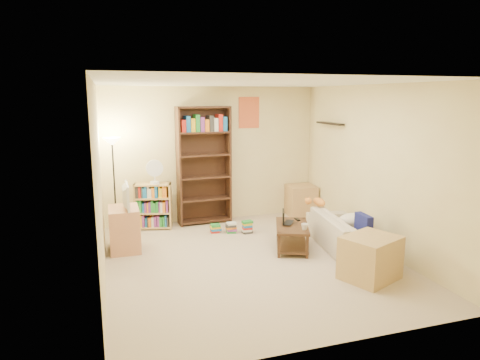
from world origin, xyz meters
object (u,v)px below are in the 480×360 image
Objects in this scene: tabby_cat at (317,202)px; laptop at (291,223)px; coffee_table at (292,234)px; tv_stand at (124,229)px; mug at (304,227)px; desk_fan at (155,171)px; floor_lamp at (113,158)px; end_cabinet at (370,258)px; tall_bookshelf at (204,163)px; sofa at (346,233)px; television at (123,196)px; side_table at (301,200)px; short_bookshelf at (153,206)px.

tabby_cat reaches higher than laptop.
tv_stand reaches higher than coffee_table.
laptop is 2.72× the size of mug.
laptop is 2.56m from desk_fan.
floor_lamp is 2.46× the size of end_cabinet.
tall_bookshelf is (-0.98, 1.73, 0.74)m from laptop.
end_cabinet reaches higher than sofa.
television reaches higher than coffee_table.
tabby_cat is at bearing 56.35° from coffee_table.
tabby_cat is at bearing -22.06° from laptop.
end_cabinet reaches higher than coffee_table.
tabby_cat is at bearing -95.05° from television.
coffee_table is at bearing -155.20° from laptop.
mug reaches higher than coffee_table.
end_cabinet is (0.50, -1.36, -0.11)m from laptop.
tall_bookshelf reaches higher than laptop.
side_table is (3.42, 0.97, -0.55)m from television.
desk_fan is at bearing -29.66° from short_bookshelf.
side_table is (2.88, 0.01, -0.11)m from short_bookshelf.
sofa is at bearing 3.63° from coffee_table.
tall_bookshelf is 0.92m from desk_fan.
end_cabinet is (2.38, -2.96, -0.77)m from desk_fan.
tv_stand is (-2.47, 0.69, -0.06)m from laptop.
tabby_cat is 1.32m from side_table.
tabby_cat is 0.25× the size of floor_lamp.
sofa is 5.13× the size of laptop.
laptop is at bearing 110.23° from end_cabinet.
tall_bookshelf is 1.29× the size of floor_lamp.
sofa is 1.08m from end_cabinet.
side_table reaches higher than coffee_table.
television is (-2.53, 1.01, 0.42)m from mug.
side_table reaches higher than end_cabinet.
laptop is 0.57× the size of television.
end_cabinet is at bearing -47.08° from coffee_table.
mug is at bearing 99.30° from sofa.
desk_fan is 0.63× the size of end_cabinet.
side_table is at bearing 81.45° from end_cabinet.
tv_stand is at bearing -175.28° from coffee_table.
floor_lamp reaches higher than short_bookshelf.
tall_bookshelf reaches higher than desk_fan.
side_table reaches higher than mug.
laptop is (-0.78, 0.31, 0.13)m from sofa.
laptop is 1.45m from end_cabinet.
end_cabinet is at bearing -34.42° from tv_stand.
coffee_table is 2.57m from tv_stand.
tabby_cat is 0.19× the size of tall_bookshelf.
sofa is at bearing -35.66° from desk_fan.
tabby_cat reaches higher than side_table.
laptop is 1.91m from side_table.
side_table is (0.17, 1.96, 0.04)m from sofa.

